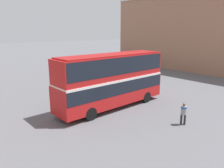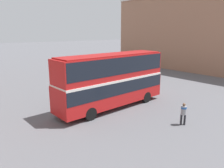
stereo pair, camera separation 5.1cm
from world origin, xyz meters
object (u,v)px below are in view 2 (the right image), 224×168
Objects in this scene: parked_car_kerb_far at (99,74)px; double_decker_bus at (112,77)px; parked_car_kerb_near at (119,65)px; pedestrian_foreground at (184,112)px.

double_decker_bus is at bearing 59.41° from parked_car_kerb_far.
parked_car_kerb_near is at bearing -149.12° from parked_car_kerb_far.
pedestrian_foreground is at bearing 74.92° from parked_car_kerb_far.
parked_car_kerb_near is 9.18m from parked_car_kerb_far.
parked_car_kerb_far is at bearing 57.46° from double_decker_bus.
parked_car_kerb_near is 1.03× the size of parked_car_kerb_far.
double_decker_bus is 11.95m from parked_car_kerb_far.
parked_car_kerb_far is at bearing -153.72° from pedestrian_foreground.
double_decker_bus reaches higher than parked_car_kerb_near.
parked_car_kerb_far reaches higher than parked_car_kerb_near.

